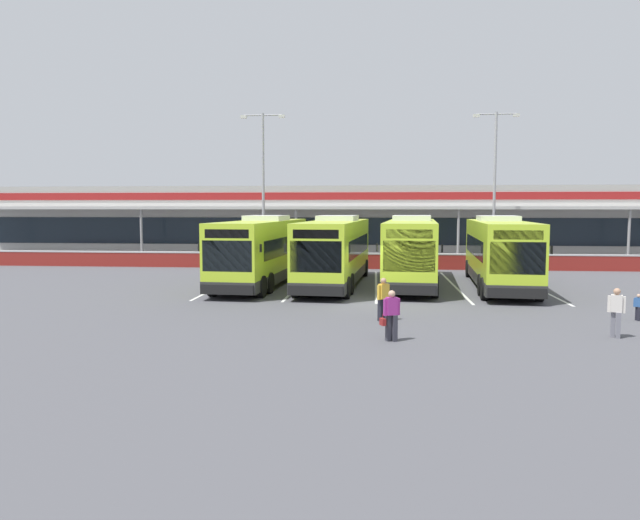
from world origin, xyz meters
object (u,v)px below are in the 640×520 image
object	(u,v)px
coach_bus_leftmost	(262,252)
pedestrian_child	(638,306)
pedestrian_in_dark_coat	(616,311)
lamp_post_west	(263,179)
coach_bus_right_centre	(499,254)
lamp_post_centre	(495,179)
pedestrian_with_handbag	(391,314)
coach_bus_left_centre	(335,253)
pedestrian_near_bin	(383,298)
coach_bus_centre	(411,252)

from	to	relation	value
coach_bus_leftmost	pedestrian_child	size ratio (longest dim) A/B	12.25
pedestrian_in_dark_coat	lamp_post_west	world-z (taller)	lamp_post_west
coach_bus_right_centre	lamp_post_west	bearing A→B (deg)	143.15
pedestrian_in_dark_coat	pedestrian_child	bearing A→B (deg)	57.18
lamp_post_centre	pedestrian_with_handbag	bearing A→B (deg)	-107.55
coach_bus_left_centre	pedestrian_in_dark_coat	bearing A→B (deg)	-50.70
coach_bus_right_centre	lamp_post_centre	world-z (taller)	lamp_post_centre
coach_bus_left_centre	lamp_post_west	distance (m)	13.34
coach_bus_left_centre	pedestrian_in_dark_coat	size ratio (longest dim) A/B	7.60
coach_bus_right_centre	pedestrian_with_handbag	distance (m)	14.71
coach_bus_left_centre	pedestrian_child	bearing A→B (deg)	-37.09
coach_bus_leftmost	pedestrian_near_bin	distance (m)	11.93
coach_bus_centre	lamp_post_centre	size ratio (longest dim) A/B	1.12
coach_bus_right_centre	pedestrian_near_bin	size ratio (longest dim) A/B	7.60
coach_bus_leftmost	coach_bus_left_centre	bearing A→B (deg)	0.12
coach_bus_centre	pedestrian_with_handbag	world-z (taller)	coach_bus_centre
coach_bus_leftmost	pedestrian_in_dark_coat	size ratio (longest dim) A/B	7.60
pedestrian_child	pedestrian_near_bin	size ratio (longest dim) A/B	0.62
coach_bus_centre	lamp_post_west	size ratio (longest dim) A/B	1.12
coach_bus_leftmost	coach_bus_centre	xyz separation A→B (m)	(8.10, 0.63, 0.00)
coach_bus_leftmost	pedestrian_near_bin	world-z (taller)	coach_bus_leftmost
pedestrian_near_bin	lamp_post_centre	size ratio (longest dim) A/B	0.15
lamp_post_west	coach_bus_left_centre	bearing A→B (deg)	-61.52
pedestrian_child	lamp_post_west	bearing A→B (deg)	131.79
coach_bus_left_centre	coach_bus_centre	size ratio (longest dim) A/B	1.00
coach_bus_leftmost	coach_bus_right_centre	bearing A→B (deg)	0.22
coach_bus_centre	pedestrian_near_bin	world-z (taller)	coach_bus_centre
pedestrian_with_handbag	lamp_post_centre	size ratio (longest dim) A/B	0.15
lamp_post_centre	pedestrian_in_dark_coat	bearing A→B (deg)	-91.73
pedestrian_child	pedestrian_near_bin	bearing A→B (deg)	-174.16
pedestrian_near_bin	lamp_post_west	xyz separation A→B (m)	(-8.45, 21.05, 5.42)
pedestrian_near_bin	lamp_post_centre	world-z (taller)	lamp_post_centre
pedestrian_child	lamp_post_west	world-z (taller)	lamp_post_west
pedestrian_with_handbag	lamp_post_west	size ratio (longest dim) A/B	0.15
pedestrian_with_handbag	pedestrian_near_bin	size ratio (longest dim) A/B	1.00
pedestrian_in_dark_coat	pedestrian_near_bin	xyz separation A→B (m)	(-7.48, 2.14, 0.00)
pedestrian_in_dark_coat	lamp_post_centre	xyz separation A→B (m)	(0.73, 24.14, 5.42)
coach_bus_centre	pedestrian_near_bin	distance (m)	10.79
pedestrian_in_dark_coat	coach_bus_right_centre	bearing A→B (deg)	95.88
pedestrian_child	coach_bus_left_centre	bearing A→B (deg)	142.91
coach_bus_centre	coach_bus_left_centre	bearing A→B (deg)	-171.42
lamp_post_west	pedestrian_with_handbag	bearing A→B (deg)	-70.47
coach_bus_leftmost	pedestrian_child	distance (m)	18.36
coach_bus_leftmost	lamp_post_centre	size ratio (longest dim) A/B	1.12
lamp_post_centre	coach_bus_left_centre	bearing A→B (deg)	-131.67
pedestrian_near_bin	lamp_post_west	size ratio (longest dim) A/B	0.15
coach_bus_right_centre	pedestrian_child	world-z (taller)	coach_bus_right_centre
coach_bus_right_centre	pedestrian_with_handbag	xyz separation A→B (m)	(-6.03, -13.38, -0.93)
pedestrian_child	lamp_post_centre	distance (m)	21.84
pedestrian_with_handbag	lamp_post_centre	distance (m)	27.12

